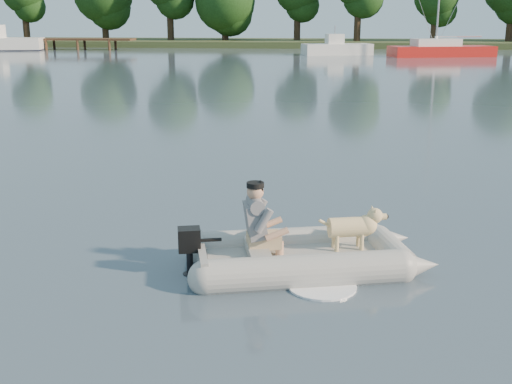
# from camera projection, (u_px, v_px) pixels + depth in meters

# --- Properties ---
(water) EXTENTS (160.00, 160.00, 0.00)m
(water) POSITION_uv_depth(u_px,v_px,m) (243.00, 288.00, 7.52)
(water) COLOR slate
(water) RESTS_ON ground
(shore_bank) EXTENTS (160.00, 12.00, 0.70)m
(shore_bank) POSITION_uv_depth(u_px,v_px,m) (320.00, 44.00, 66.85)
(shore_bank) COLOR #47512D
(shore_bank) RESTS_ON water
(dock) EXTENTS (18.00, 2.00, 1.04)m
(dock) POSITION_uv_depth(u_px,v_px,m) (40.00, 44.00, 59.97)
(dock) COLOR #4C331E
(dock) RESTS_ON water
(dinghy) EXTENTS (4.90, 4.14, 1.22)m
(dinghy) POSITION_uv_depth(u_px,v_px,m) (306.00, 229.00, 7.98)
(dinghy) COLOR #A2A19C
(dinghy) RESTS_ON water
(man) EXTENTS (0.75, 0.68, 0.94)m
(man) POSITION_uv_depth(u_px,v_px,m) (257.00, 218.00, 7.90)
(man) COLOR slate
(man) RESTS_ON dinghy
(dog) EXTENTS (0.86, 0.49, 0.54)m
(dog) POSITION_uv_depth(u_px,v_px,m) (348.00, 230.00, 8.12)
(dog) COLOR tan
(dog) RESTS_ON dinghy
(outboard_motor) EXTENTS (0.41, 0.34, 0.69)m
(outboard_motor) POSITION_uv_depth(u_px,v_px,m) (190.00, 253.00, 7.84)
(outboard_motor) COLOR black
(outboard_motor) RESTS_ON dinghy
(motorboat) EXTENTS (6.11, 3.78, 2.42)m
(motorboat) POSITION_uv_depth(u_px,v_px,m) (337.00, 41.00, 51.68)
(motorboat) COLOR white
(motorboat) RESTS_ON water
(sailboat) EXTENTS (8.37, 4.37, 11.03)m
(sailboat) POSITION_uv_depth(u_px,v_px,m) (440.00, 50.00, 49.66)
(sailboat) COLOR red
(sailboat) RESTS_ON water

